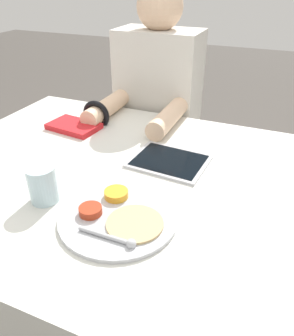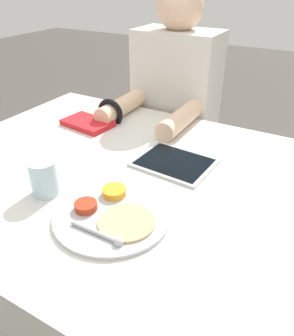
{
  "view_description": "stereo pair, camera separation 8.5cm",
  "coord_description": "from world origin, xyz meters",
  "px_view_note": "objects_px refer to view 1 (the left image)",
  "views": [
    {
      "loc": [
        0.35,
        -0.71,
        1.28
      ],
      "look_at": [
        0.06,
        -0.04,
        0.83
      ],
      "focal_mm": 35.0,
      "sensor_mm": 36.0,
      "label": 1
    },
    {
      "loc": [
        0.42,
        -0.67,
        1.28
      ],
      "look_at": [
        0.06,
        -0.04,
        0.83
      ],
      "focal_mm": 35.0,
      "sensor_mm": 36.0,
      "label": 2
    }
  ],
  "objects_px": {
    "thali_tray": "(118,216)",
    "red_notebook": "(74,127)",
    "tablet_device": "(169,161)",
    "drinking_glass": "(43,184)",
    "person_diner": "(157,139)"
  },
  "relations": [
    {
      "from": "thali_tray",
      "to": "red_notebook",
      "type": "relative_size",
      "value": 1.45
    },
    {
      "from": "drinking_glass",
      "to": "red_notebook",
      "type": "bearing_deg",
      "value": 114.16
    },
    {
      "from": "thali_tray",
      "to": "person_diner",
      "type": "bearing_deg",
      "value": 104.67
    },
    {
      "from": "tablet_device",
      "to": "drinking_glass",
      "type": "height_order",
      "value": "drinking_glass"
    },
    {
      "from": "tablet_device",
      "to": "person_diner",
      "type": "xyz_separation_m",
      "value": [
        -0.22,
        0.47,
        -0.19
      ]
    },
    {
      "from": "drinking_glass",
      "to": "person_diner",
      "type": "bearing_deg",
      "value": 89.71
    },
    {
      "from": "tablet_device",
      "to": "drinking_glass",
      "type": "xyz_separation_m",
      "value": [
        -0.23,
        -0.3,
        0.04
      ]
    },
    {
      "from": "drinking_glass",
      "to": "tablet_device",
      "type": "bearing_deg",
      "value": 52.8
    },
    {
      "from": "thali_tray",
      "to": "tablet_device",
      "type": "xyz_separation_m",
      "value": [
        0.02,
        0.29,
        -0.0
      ]
    },
    {
      "from": "person_diner",
      "to": "drinking_glass",
      "type": "bearing_deg",
      "value": -90.29
    },
    {
      "from": "tablet_device",
      "to": "person_diner",
      "type": "relative_size",
      "value": 0.19
    },
    {
      "from": "red_notebook",
      "to": "drinking_glass",
      "type": "height_order",
      "value": "drinking_glass"
    },
    {
      "from": "red_notebook",
      "to": "tablet_device",
      "type": "height_order",
      "value": "red_notebook"
    },
    {
      "from": "red_notebook",
      "to": "person_diner",
      "type": "distance_m",
      "value": 0.46
    },
    {
      "from": "red_notebook",
      "to": "tablet_device",
      "type": "relative_size",
      "value": 0.82
    }
  ]
}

